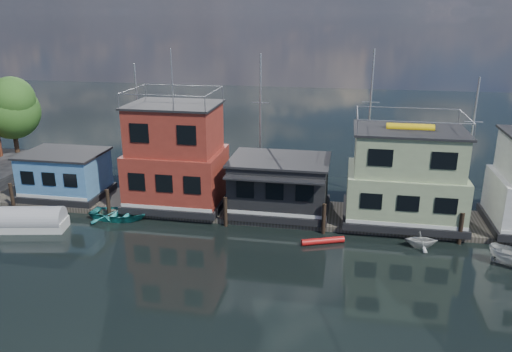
% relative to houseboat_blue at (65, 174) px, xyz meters
% --- Properties ---
extents(ground, '(160.00, 160.00, 0.00)m').
position_rel_houseboat_blue_xyz_m(ground, '(18.00, -12.00, -2.21)').
color(ground, black).
rests_on(ground, ground).
extents(dock, '(48.00, 5.00, 0.40)m').
position_rel_houseboat_blue_xyz_m(dock, '(18.00, 0.00, -2.01)').
color(dock, '#595147').
rests_on(dock, ground).
extents(houseboat_blue, '(6.40, 4.90, 3.66)m').
position_rel_houseboat_blue_xyz_m(houseboat_blue, '(0.00, 0.00, 0.00)').
color(houseboat_blue, black).
rests_on(houseboat_blue, dock).
extents(houseboat_red, '(7.40, 5.90, 11.86)m').
position_rel_houseboat_blue_xyz_m(houseboat_red, '(9.50, 0.00, 1.90)').
color(houseboat_red, black).
rests_on(houseboat_red, dock).
extents(houseboat_dark, '(7.40, 6.10, 4.06)m').
position_rel_houseboat_blue_xyz_m(houseboat_dark, '(17.50, -0.02, 0.21)').
color(houseboat_dark, black).
rests_on(houseboat_dark, dock).
extents(houseboat_green, '(8.40, 5.90, 7.03)m').
position_rel_houseboat_blue_xyz_m(houseboat_green, '(26.50, 0.00, 1.34)').
color(houseboat_green, black).
rests_on(houseboat_green, dock).
extents(pilings, '(42.28, 0.28, 2.20)m').
position_rel_houseboat_blue_xyz_m(pilings, '(17.67, -2.80, -1.11)').
color(pilings, '#2D2116').
rests_on(pilings, ground).
extents(background_masts, '(36.40, 0.16, 12.00)m').
position_rel_houseboat_blue_xyz_m(background_masts, '(22.76, 6.00, 3.35)').
color(background_masts, silver).
rests_on(background_masts, ground).
extents(dinghy_white, '(2.25, 1.98, 1.12)m').
position_rel_houseboat_blue_xyz_m(dinghy_white, '(27.41, -3.84, -1.65)').
color(dinghy_white, silver).
rests_on(dinghy_white, ground).
extents(dinghy_teal, '(4.37, 3.17, 0.89)m').
position_rel_houseboat_blue_xyz_m(dinghy_teal, '(5.86, -3.03, -1.76)').
color(dinghy_teal, teal).
rests_on(dinghy_teal, ground).
extents(tarp_runabout, '(4.79, 2.63, 1.84)m').
position_rel_houseboat_blue_xyz_m(tarp_runabout, '(0.76, -5.88, -1.52)').
color(tarp_runabout, silver).
rests_on(tarp_runabout, ground).
extents(red_kayak, '(2.88, 1.47, 0.43)m').
position_rel_houseboat_blue_xyz_m(red_kayak, '(21.06, -4.47, -1.99)').
color(red_kayak, red).
rests_on(red_kayak, ground).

